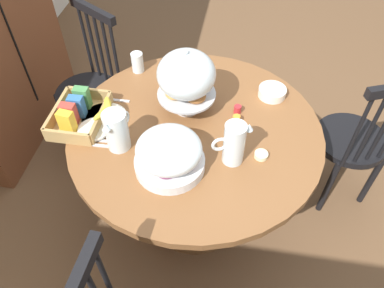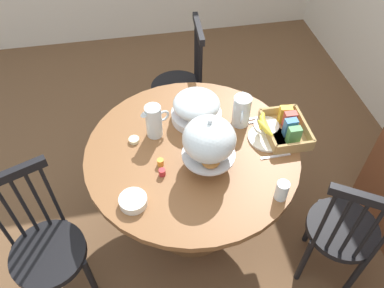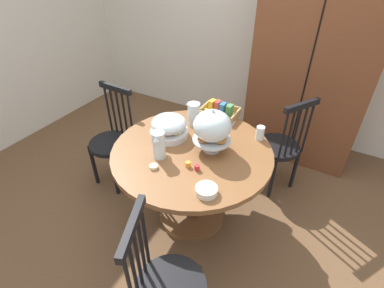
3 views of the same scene
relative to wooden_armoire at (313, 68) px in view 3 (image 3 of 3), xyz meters
name	(u,v)px [view 3 (image 3 of 3)]	position (x,y,z in m)	size (l,w,h in m)	color
ground_plane	(189,218)	(-0.55, -1.50, -0.98)	(10.00, 10.00, 0.00)	brown
wall_back	(273,20)	(-0.55, 0.33, 0.32)	(4.80, 0.06, 2.60)	silver
wall_left	(3,22)	(-2.98, -1.14, 0.32)	(0.06, 4.32, 2.60)	silver
wooden_armoire	(313,68)	(0.00, 0.00, 0.00)	(1.18, 0.60, 1.96)	brown
dining_table	(192,171)	(-0.54, -1.46, -0.46)	(1.20, 1.20, 0.74)	brown
windsor_chair_near_window	(167,287)	(-0.23, -2.31, -0.53)	(0.43, 0.43, 0.97)	black
windsor_chair_by_cabinet	(279,148)	(-0.04, -0.71, -0.53)	(0.46, 0.46, 0.97)	black
windsor_chair_facing_door	(113,142)	(-1.43, -1.39, -0.53)	(0.40, 0.40, 0.97)	black
pastry_stand_with_dome	(212,127)	(-0.41, -1.40, -0.05)	(0.28, 0.28, 0.34)	silver
fruit_platter_covered	(169,127)	(-0.78, -1.39, -0.16)	(0.30, 0.30, 0.18)	silver
orange_juice_pitcher	(194,115)	(-0.70, -1.14, -0.16)	(0.18, 0.10, 0.19)	silver
milk_pitcher	(159,146)	(-0.70, -1.65, -0.15)	(0.09, 0.17, 0.21)	silver
cereal_basket	(219,111)	(-0.57, -0.92, -0.20)	(0.32, 0.30, 0.12)	tan
china_plate_large	(216,122)	(-0.55, -1.02, -0.24)	(0.22, 0.22, 0.01)	white
china_plate_small	(208,117)	(-0.63, -1.00, -0.23)	(0.15, 0.15, 0.01)	white
cereal_bowl	(206,190)	(-0.24, -1.81, -0.22)	(0.14, 0.14, 0.04)	white
drinking_glass	(260,133)	(-0.15, -1.09, -0.19)	(0.06, 0.06, 0.11)	silver
butter_dish	(154,167)	(-0.66, -1.77, -0.23)	(0.06, 0.06, 0.02)	beige
jam_jar_strawberry	(197,168)	(-0.39, -1.65, -0.22)	(0.04, 0.04, 0.04)	#B7282D
jam_jar_apricot	(188,164)	(-0.46, -1.65, -0.22)	(0.04, 0.04, 0.04)	orange
table_knife	(201,118)	(-0.69, -1.03, -0.24)	(0.17, 0.01, 0.01)	silver
dinner_fork	(198,117)	(-0.72, -1.03, -0.24)	(0.17, 0.01, 0.01)	silver
soup_spoon	(232,126)	(-0.41, -1.02, -0.24)	(0.17, 0.01, 0.01)	silver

